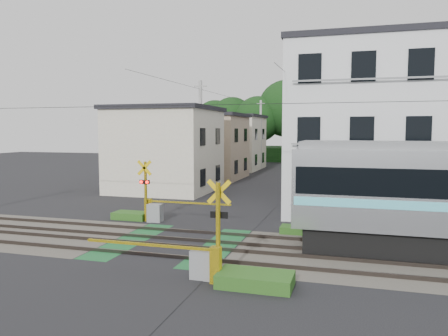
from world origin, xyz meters
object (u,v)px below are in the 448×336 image
(crossing_signal_far, at_px, (154,208))
(apartment_block, at_px, (384,128))
(crossing_signal_near, at_px, (205,257))
(pedestrian, at_px, (296,164))

(crossing_signal_far, relative_size, apartment_block, 0.46)
(crossing_signal_near, distance_m, crossing_signal_far, 8.95)
(crossing_signal_near, xyz_separation_m, pedestrian, (-1.73, 36.93, 0.08))
(crossing_signal_far, xyz_separation_m, pedestrian, (3.44, 29.62, 0.08))
(crossing_signal_far, bearing_deg, apartment_block, 27.78)
(pedestrian, bearing_deg, crossing_signal_near, 93.09)
(apartment_block, relative_size, pedestrian, 6.47)
(crossing_signal_far, bearing_deg, crossing_signal_near, -54.71)
(crossing_signal_near, height_order, pedestrian, crossing_signal_near)
(crossing_signal_near, height_order, crossing_signal_far, same)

